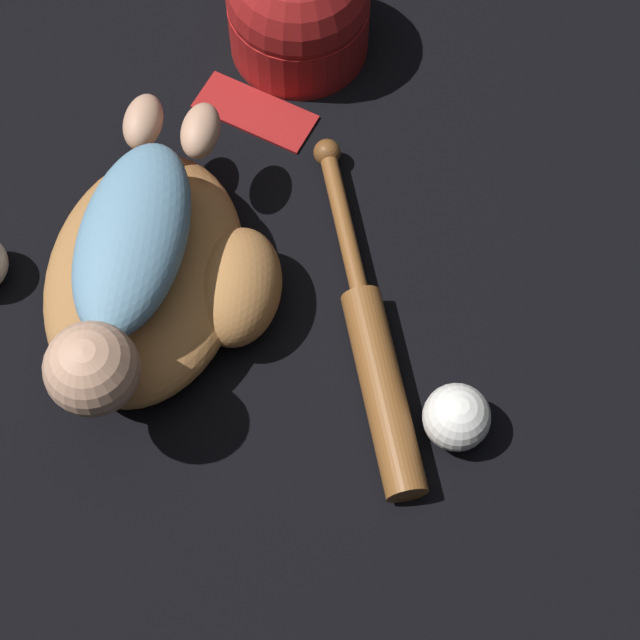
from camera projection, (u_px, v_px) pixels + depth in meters
ground_plane at (170, 330)px, 1.20m from camera, size 6.00×6.00×0.00m
baseball_glove at (161, 278)px, 1.17m from camera, size 0.33×0.27×0.09m
baby_figure at (126, 262)px, 1.08m from camera, size 0.39×0.12×0.09m
baseball_bat at (374, 352)px, 1.16m from camera, size 0.42×0.20×0.05m
baseball at (457, 417)px, 1.12m from camera, size 0.07×0.07×0.07m
baseball_cap at (298, 7)px, 1.30m from camera, size 0.25×0.20×0.18m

